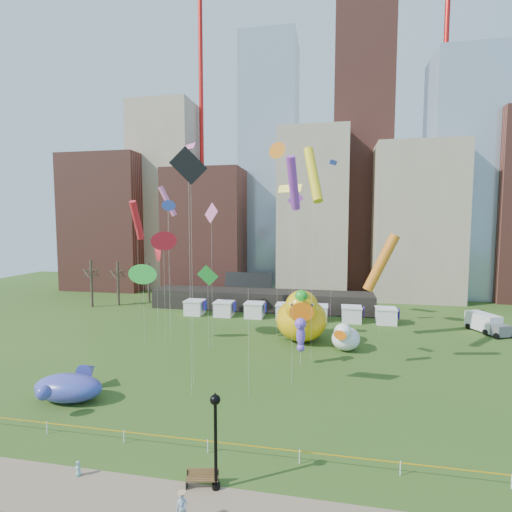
% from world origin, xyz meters
% --- Properties ---
extents(ground, '(160.00, 160.00, 0.00)m').
position_xyz_m(ground, '(0.00, 0.00, 0.00)').
color(ground, '#2A4A17').
rests_on(ground, ground).
extents(footpath, '(70.00, 4.00, 0.02)m').
position_xyz_m(footpath, '(0.00, -5.00, 0.01)').
color(footpath, '#856E53').
rests_on(footpath, ground).
extents(skyline, '(101.00, 23.00, 68.00)m').
position_xyz_m(skyline, '(2.25, 61.06, 21.44)').
color(skyline, brown).
rests_on(skyline, ground).
extents(crane_left, '(23.00, 1.00, 76.00)m').
position_xyz_m(crane_left, '(-21.11, 64.00, 46.90)').
color(crane_left, red).
rests_on(crane_left, ground).
extents(crane_right, '(23.00, 1.00, 76.00)m').
position_xyz_m(crane_right, '(30.89, 64.00, 46.90)').
color(crane_right, red).
rests_on(crane_right, ground).
extents(pavilion, '(38.00, 6.00, 3.20)m').
position_xyz_m(pavilion, '(-4.00, 42.00, 1.60)').
color(pavilion, black).
rests_on(pavilion, ground).
extents(vendor_tents, '(33.24, 2.80, 2.40)m').
position_xyz_m(vendor_tents, '(1.02, 36.00, 1.11)').
color(vendor_tents, white).
rests_on(vendor_tents, ground).
extents(bare_trees, '(8.44, 6.44, 8.50)m').
position_xyz_m(bare_trees, '(-30.17, 40.54, 4.01)').
color(bare_trees, '#382B21').
rests_on(bare_trees, ground).
extents(caution_tape, '(50.00, 0.06, 0.90)m').
position_xyz_m(caution_tape, '(0.00, 0.00, 0.68)').
color(caution_tape, white).
rests_on(caution_tape, ground).
extents(big_duck, '(7.07, 9.16, 6.88)m').
position_xyz_m(big_duck, '(4.25, 25.00, 3.16)').
color(big_duck, '#ECAC0C').
rests_on(big_duck, ground).
extents(small_duck, '(4.34, 4.92, 3.45)m').
position_xyz_m(small_duck, '(9.58, 22.47, 1.59)').
color(small_duck, white).
rests_on(small_duck, ground).
extents(seahorse_green, '(1.65, 2.04, 7.12)m').
position_xyz_m(seahorse_green, '(4.40, 22.21, 5.16)').
color(seahorse_green, silver).
rests_on(seahorse_green, ground).
extents(seahorse_purple, '(1.43, 1.68, 5.06)m').
position_xyz_m(seahorse_purple, '(4.76, 16.91, 3.55)').
color(seahorse_purple, silver).
rests_on(seahorse_purple, ground).
extents(whale_inflatable, '(6.11, 7.69, 2.63)m').
position_xyz_m(whale_inflatable, '(-13.88, 5.02, 1.20)').
color(whale_inflatable, '#523899').
rests_on(whale_inflatable, ground).
extents(park_bench, '(1.91, 0.96, 0.94)m').
position_xyz_m(park_bench, '(0.71, -3.11, 0.52)').
color(park_bench, '#50351B').
rests_on(park_bench, footpath).
extents(lamppost, '(0.59, 0.59, 5.68)m').
position_xyz_m(lamppost, '(1.54, -3.20, 3.47)').
color(lamppost, black).
rests_on(lamppost, footpath).
extents(box_truck, '(4.32, 6.27, 2.51)m').
position_xyz_m(box_truck, '(28.82, 33.76, 1.29)').
color(box_truck, silver).
rests_on(box_truck, ground).
extents(woman, '(0.69, 0.57, 1.61)m').
position_xyz_m(woman, '(0.62, -6.00, 0.82)').
color(woman, white).
rests_on(woman, footpath).
extents(toddler, '(0.36, 0.29, 0.91)m').
position_xyz_m(toddler, '(-6.84, -3.69, 0.48)').
color(toddler, white).
rests_on(toddler, footpath).
extents(kite_0, '(1.17, 3.47, 18.27)m').
position_xyz_m(kite_0, '(-20.21, 29.21, 15.36)').
color(kite_0, silver).
rests_on(kite_0, ground).
extents(kite_1, '(2.04, 1.37, 17.38)m').
position_xyz_m(kite_1, '(-6.07, 20.43, 15.79)').
color(kite_1, silver).
rests_on(kite_1, ground).
extents(kite_2, '(3.12, 0.76, 21.38)m').
position_xyz_m(kite_2, '(-4.03, 7.85, 19.46)').
color(kite_2, silver).
rests_on(kite_2, ground).
extents(kite_3, '(2.33, 0.94, 10.11)m').
position_xyz_m(kite_3, '(-6.38, 19.84, 8.76)').
color(kite_3, silver).
rests_on(kite_3, ground).
extents(kite_4, '(3.67, 2.08, 20.50)m').
position_xyz_m(kite_4, '(1.85, 32.87, 19.83)').
color(kite_4, silver).
rests_on(kite_4, ground).
extents(kite_5, '(1.22, 1.97, 23.68)m').
position_xyz_m(kite_5, '(7.86, 32.22, 22.93)').
color(kite_5, silver).
rests_on(kite_5, ground).
extents(kite_6, '(1.67, 1.47, 24.88)m').
position_xyz_m(kite_6, '(1.13, 24.90, 23.81)').
color(kite_6, silver).
rests_on(kite_6, ground).
extents(kite_7, '(1.22, 2.88, 20.91)m').
position_xyz_m(kite_7, '(4.33, 11.78, 18.52)').
color(kite_7, silver).
rests_on(kite_7, ground).
extents(kite_8, '(1.63, 1.92, 14.00)m').
position_xyz_m(kite_8, '(-11.70, 19.52, 12.87)').
color(kite_8, silver).
rests_on(kite_8, ground).
extents(kite_9, '(2.68, 1.64, 20.29)m').
position_xyz_m(kite_9, '(-15.34, 29.15, 18.08)').
color(kite_9, silver).
rests_on(kite_9, ground).
extents(kite_10, '(4.07, 0.74, 10.87)m').
position_xyz_m(kite_10, '(0.94, 8.36, 10.23)').
color(kite_10, silver).
rests_on(kite_10, ground).
extents(kite_11, '(2.48, 0.36, 10.02)m').
position_xyz_m(kite_11, '(-14.70, 20.04, 8.78)').
color(kite_11, silver).
rests_on(kite_11, ground).
extents(kite_12, '(2.47, 3.54, 22.83)m').
position_xyz_m(kite_12, '(5.85, 16.77, 19.87)').
color(kite_12, silver).
rests_on(kite_12, ground).
extents(kite_13, '(0.85, 1.22, 17.80)m').
position_xyz_m(kite_13, '(-11.96, 21.70, 17.01)').
color(kite_13, silver).
rests_on(kite_13, ground).
extents(kite_14, '(4.56, 1.75, 13.73)m').
position_xyz_m(kite_14, '(14.07, 27.79, 9.94)').
color(kite_14, silver).
rests_on(kite_14, ground).
extents(kite_15, '(2.23, 0.08, 19.24)m').
position_xyz_m(kite_15, '(3.00, 28.83, 17.59)').
color(kite_15, silver).
rests_on(kite_15, ground).
extents(kite_16, '(1.93, 2.60, 13.12)m').
position_xyz_m(kite_16, '(-13.44, 21.19, 11.67)').
color(kite_16, silver).
rests_on(kite_16, ground).
extents(kite_17, '(1.48, 1.29, 21.99)m').
position_xyz_m(kite_17, '(-4.62, 9.93, 21.18)').
color(kite_17, silver).
rests_on(kite_17, ground).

